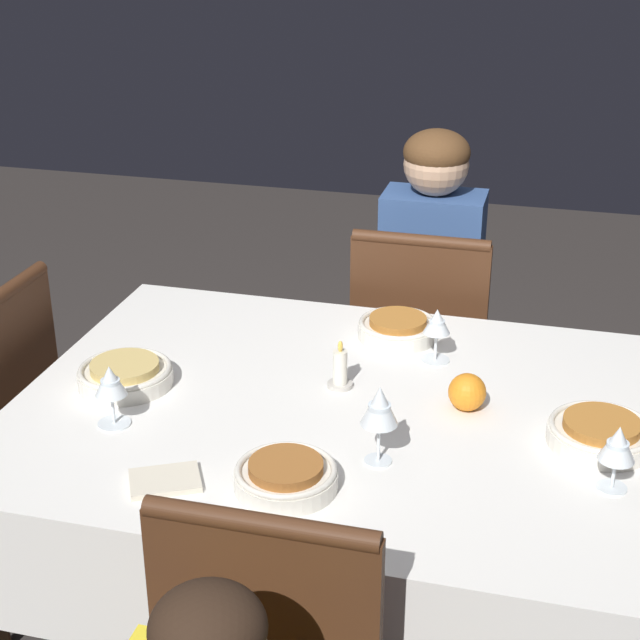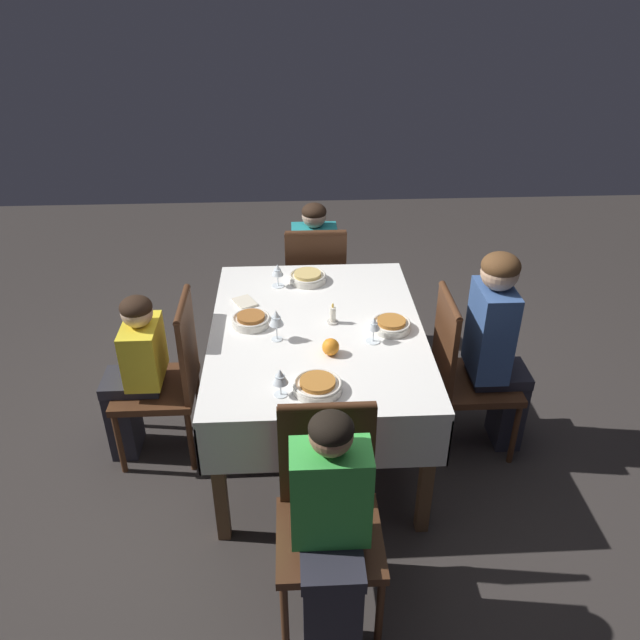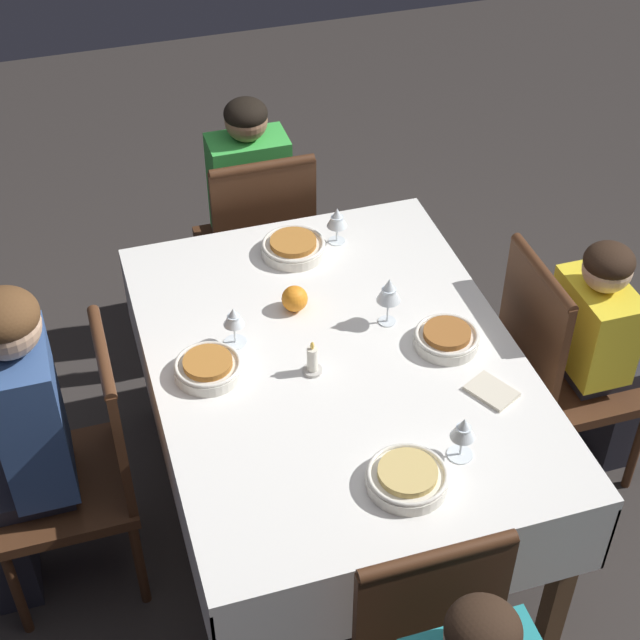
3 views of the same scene
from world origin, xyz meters
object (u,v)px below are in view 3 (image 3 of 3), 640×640
at_px(bowl_south, 447,338).
at_px(wine_glass_south, 389,291).
at_px(person_adult_denim, 18,436).
at_px(wine_glass_north, 234,319).
at_px(person_child_green, 247,204).
at_px(bowl_west, 407,477).
at_px(person_child_yellow, 604,348).
at_px(bowl_north, 208,367).
at_px(chair_south, 557,365).
at_px(bowl_east, 293,247).
at_px(chair_north, 82,462).
at_px(chair_east, 258,244).
at_px(wine_glass_west, 463,430).
at_px(candle_centerpiece, 312,362).
at_px(dining_table, 336,379).
at_px(wine_glass_east, 337,218).
at_px(napkin_red_folded, 492,391).

xyz_separation_m(bowl_south, wine_glass_south, (0.15, 0.13, 0.10)).
xyz_separation_m(person_adult_denim, wine_glass_north, (0.11, -0.68, 0.19)).
relative_size(person_child_green, bowl_west, 4.87).
bearing_deg(person_child_yellow, person_adult_denim, 89.01).
height_order(person_adult_denim, bowl_north, person_adult_denim).
xyz_separation_m(chair_south, bowl_south, (-0.06, 0.45, 0.29)).
bearing_deg(chair_south, bowl_east, 55.60).
xyz_separation_m(person_child_yellow, bowl_south, (-0.06, 0.63, 0.26)).
xyz_separation_m(chair_south, person_adult_denim, (0.03, 1.74, 0.16)).
bearing_deg(bowl_west, bowl_north, 36.06).
bearing_deg(bowl_east, bowl_west, -179.58).
relative_size(chair_south, wine_glass_north, 6.90).
relative_size(chair_north, chair_east, 1.00).
distance_m(wine_glass_west, candle_centerpiece, 0.52).
distance_m(person_child_yellow, wine_glass_west, 0.96).
relative_size(dining_table, bowl_east, 6.71).
bearing_deg(candle_centerpiece, dining_table, -66.09).
distance_m(bowl_north, candle_centerpiece, 0.31).
xyz_separation_m(dining_table, bowl_east, (0.54, -0.02, 0.12)).
bearing_deg(wine_glass_south, chair_south, -99.21).
relative_size(bowl_east, candle_centerpiece, 1.88).
bearing_deg(wine_glass_west, bowl_south, -17.76).
height_order(chair_south, bowl_north, chair_south).
height_order(bowl_south, wine_glass_west, wine_glass_west).
distance_m(bowl_south, bowl_east, 0.67).
bearing_deg(wine_glass_west, bowl_north, 48.89).
bearing_deg(wine_glass_south, bowl_east, 22.97).
relative_size(chair_north, bowl_west, 4.29).
height_order(person_adult_denim, wine_glass_east, person_adult_denim).
xyz_separation_m(person_adult_denim, wine_glass_east, (0.52, -1.13, 0.19)).
bearing_deg(napkin_red_folded, dining_table, 54.59).
xyz_separation_m(person_adult_denim, candle_centerpiece, (-0.09, -0.86, 0.14)).
bearing_deg(bowl_east, wine_glass_west, -169.79).
bearing_deg(wine_glass_north, napkin_red_folded, -123.06).
xyz_separation_m(chair_north, wine_glass_east, (0.52, -0.97, 0.36)).
relative_size(dining_table, bowl_north, 7.29).
xyz_separation_m(person_child_green, wine_glass_south, (-1.04, -0.21, 0.30)).
height_order(person_adult_denim, bowl_south, person_adult_denim).
bearing_deg(dining_table, chair_north, 86.44).
relative_size(bowl_north, napkin_red_folded, 1.22).
relative_size(person_child_yellow, wine_glass_south, 5.69).
distance_m(dining_table, bowl_west, 0.53).
height_order(chair_east, candle_centerpiece, chair_east).
bearing_deg(napkin_red_folded, wine_glass_east, 13.45).
height_order(chair_north, chair_south, same).
bearing_deg(bowl_south, wine_glass_east, 14.32).
height_order(wine_glass_south, napkin_red_folded, wine_glass_south).
height_order(chair_south, chair_east, same).
bearing_deg(wine_glass_south, chair_east, 13.33).
distance_m(person_child_green, napkin_red_folded, 1.48).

